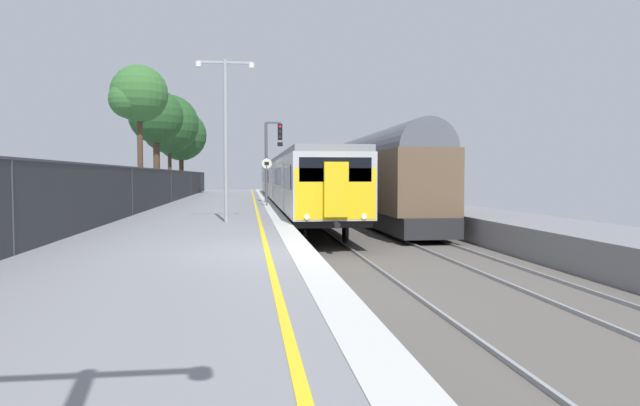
{
  "coord_description": "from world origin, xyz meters",
  "views": [
    {
      "loc": [
        -0.74,
        -11.92,
        1.61
      ],
      "look_at": [
        1.58,
        6.19,
        0.73
      ],
      "focal_mm": 31.49,
      "sensor_mm": 36.0,
      "label": 1
    }
  ],
  "objects_px": {
    "background_tree_right": "(155,119)",
    "speed_limit_sign": "(267,175)",
    "freight_train_adjacent_track": "(325,176)",
    "commuter_train_at_platform": "(289,181)",
    "platform_lamp_mid": "(226,127)",
    "background_tree_centre": "(182,137)",
    "signal_gantry": "(271,152)",
    "background_tree_back": "(170,125)",
    "background_tree_left": "(137,96)"
  },
  "relations": [
    {
      "from": "speed_limit_sign",
      "to": "platform_lamp_mid",
      "type": "relative_size",
      "value": 0.46
    },
    {
      "from": "background_tree_back",
      "to": "background_tree_centre",
      "type": "bearing_deg",
      "value": 83.71
    },
    {
      "from": "commuter_train_at_platform",
      "to": "platform_lamp_mid",
      "type": "bearing_deg",
      "value": -100.37
    },
    {
      "from": "signal_gantry",
      "to": "background_tree_back",
      "type": "xyz_separation_m",
      "value": [
        -7.68,
        12.83,
        2.67
      ]
    },
    {
      "from": "speed_limit_sign",
      "to": "background_tree_back",
      "type": "relative_size",
      "value": 0.31
    },
    {
      "from": "freight_train_adjacent_track",
      "to": "platform_lamp_mid",
      "type": "height_order",
      "value": "platform_lamp_mid"
    },
    {
      "from": "platform_lamp_mid",
      "to": "background_tree_right",
      "type": "distance_m",
      "value": 20.02
    },
    {
      "from": "freight_train_adjacent_track",
      "to": "signal_gantry",
      "type": "relative_size",
      "value": 12.3
    },
    {
      "from": "background_tree_centre",
      "to": "speed_limit_sign",
      "type": "bearing_deg",
      "value": -71.95
    },
    {
      "from": "commuter_train_at_platform",
      "to": "background_tree_left",
      "type": "distance_m",
      "value": 12.72
    },
    {
      "from": "speed_limit_sign",
      "to": "platform_lamp_mid",
      "type": "bearing_deg",
      "value": -99.3
    },
    {
      "from": "platform_lamp_mid",
      "to": "background_tree_left",
      "type": "height_order",
      "value": "background_tree_left"
    },
    {
      "from": "platform_lamp_mid",
      "to": "background_tree_left",
      "type": "bearing_deg",
      "value": 113.74
    },
    {
      "from": "speed_limit_sign",
      "to": "commuter_train_at_platform",
      "type": "bearing_deg",
      "value": 78.37
    },
    {
      "from": "speed_limit_sign",
      "to": "platform_lamp_mid",
      "type": "xyz_separation_m",
      "value": [
        -1.76,
        -10.72,
        1.66
      ]
    },
    {
      "from": "platform_lamp_mid",
      "to": "background_tree_centre",
      "type": "bearing_deg",
      "value": 99.11
    },
    {
      "from": "signal_gantry",
      "to": "background_tree_right",
      "type": "distance_m",
      "value": 9.09
    },
    {
      "from": "platform_lamp_mid",
      "to": "commuter_train_at_platform",
      "type": "bearing_deg",
      "value": 79.63
    },
    {
      "from": "commuter_train_at_platform",
      "to": "freight_train_adjacent_track",
      "type": "bearing_deg",
      "value": 69.67
    },
    {
      "from": "background_tree_centre",
      "to": "platform_lamp_mid",
      "type": "bearing_deg",
      "value": -80.89
    },
    {
      "from": "speed_limit_sign",
      "to": "background_tree_left",
      "type": "height_order",
      "value": "background_tree_left"
    },
    {
      "from": "background_tree_right",
      "to": "background_tree_back",
      "type": "distance_m",
      "value": 8.35
    },
    {
      "from": "background_tree_left",
      "to": "background_tree_right",
      "type": "bearing_deg",
      "value": 91.95
    },
    {
      "from": "signal_gantry",
      "to": "background_tree_back",
      "type": "bearing_deg",
      "value": 120.88
    },
    {
      "from": "signal_gantry",
      "to": "background_tree_left",
      "type": "distance_m",
      "value": 8.37
    },
    {
      "from": "platform_lamp_mid",
      "to": "background_tree_back",
      "type": "distance_m",
      "value": 28.17
    },
    {
      "from": "background_tree_right",
      "to": "speed_limit_sign",
      "type": "bearing_deg",
      "value": -49.69
    },
    {
      "from": "freight_train_adjacent_track",
      "to": "signal_gantry",
      "type": "distance_m",
      "value": 16.8
    },
    {
      "from": "background_tree_right",
      "to": "signal_gantry",
      "type": "bearing_deg",
      "value": -30.76
    },
    {
      "from": "speed_limit_sign",
      "to": "platform_lamp_mid",
      "type": "distance_m",
      "value": 10.99
    },
    {
      "from": "commuter_train_at_platform",
      "to": "speed_limit_sign",
      "type": "xyz_separation_m",
      "value": [
        -1.85,
        -8.96,
        0.38
      ]
    },
    {
      "from": "commuter_train_at_platform",
      "to": "platform_lamp_mid",
      "type": "xyz_separation_m",
      "value": [
        -3.6,
        -19.68,
        2.04
      ]
    },
    {
      "from": "freight_train_adjacent_track",
      "to": "background_tree_left",
      "type": "xyz_separation_m",
      "value": [
        -12.76,
        -18.77,
        4.29
      ]
    },
    {
      "from": "freight_train_adjacent_track",
      "to": "background_tree_left",
      "type": "bearing_deg",
      "value": -124.2
    },
    {
      "from": "background_tree_left",
      "to": "speed_limit_sign",
      "type": "bearing_deg",
      "value": -8.24
    },
    {
      "from": "background_tree_left",
      "to": "freight_train_adjacent_track",
      "type": "bearing_deg",
      "value": 55.8
    },
    {
      "from": "background_tree_back",
      "to": "speed_limit_sign",
      "type": "bearing_deg",
      "value": -66.5
    },
    {
      "from": "freight_train_adjacent_track",
      "to": "platform_lamp_mid",
      "type": "relative_size",
      "value": 10.77
    },
    {
      "from": "speed_limit_sign",
      "to": "signal_gantry",
      "type": "bearing_deg",
      "value": 84.58
    },
    {
      "from": "freight_train_adjacent_track",
      "to": "platform_lamp_mid",
      "type": "xyz_separation_m",
      "value": [
        -7.61,
        -30.49,
        1.67
      ]
    },
    {
      "from": "signal_gantry",
      "to": "background_tree_left",
      "type": "height_order",
      "value": "background_tree_left"
    },
    {
      "from": "background_tree_right",
      "to": "background_tree_back",
      "type": "height_order",
      "value": "background_tree_back"
    },
    {
      "from": "background_tree_left",
      "to": "background_tree_back",
      "type": "distance_m",
      "value": 15.8
    },
    {
      "from": "background_tree_centre",
      "to": "background_tree_right",
      "type": "relative_size",
      "value": 1.01
    },
    {
      "from": "signal_gantry",
      "to": "platform_lamp_mid",
      "type": "distance_m",
      "value": 14.83
    },
    {
      "from": "speed_limit_sign",
      "to": "background_tree_right",
      "type": "height_order",
      "value": "background_tree_right"
    },
    {
      "from": "freight_train_adjacent_track",
      "to": "commuter_train_at_platform",
      "type": "bearing_deg",
      "value": -110.33
    },
    {
      "from": "background_tree_centre",
      "to": "background_tree_left",
      "type": "bearing_deg",
      "value": -90.21
    },
    {
      "from": "platform_lamp_mid",
      "to": "background_tree_right",
      "type": "relative_size",
      "value": 0.76
    },
    {
      "from": "platform_lamp_mid",
      "to": "signal_gantry",
      "type": "bearing_deg",
      "value": 81.74
    }
  ]
}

